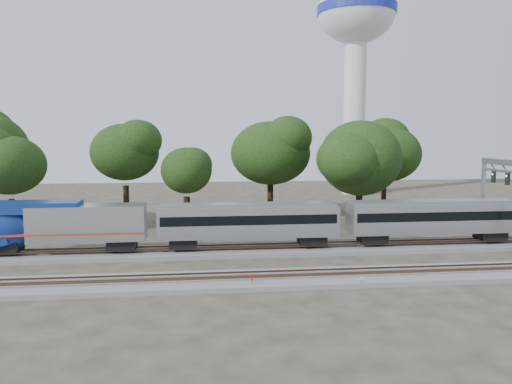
{
  "coord_description": "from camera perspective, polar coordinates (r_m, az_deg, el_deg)",
  "views": [
    {
      "loc": [
        0.43,
        -41.63,
        11.5
      ],
      "look_at": [
        5.78,
        5.0,
        6.08
      ],
      "focal_mm": 35.0,
      "sensor_mm": 36.0,
      "label": 1
    }
  ],
  "objects": [
    {
      "name": "signal_gantry",
      "position": [
        57.01,
        26.35,
        0.91
      ],
      "size": [
        0.62,
        7.37,
        8.97
      ],
      "color": "gray",
      "rests_on": "ground"
    },
    {
      "name": "track_far",
      "position": [
        48.95,
        -6.92,
        -6.8
      ],
      "size": [
        160.0,
        5.0,
        0.73
      ],
      "color": "slate",
      "rests_on": "ground"
    },
    {
      "name": "water_tower",
      "position": [
        100.41,
        11.37,
        17.26
      ],
      "size": [
        14.77,
        14.77,
        40.89
      ],
      "color": "silver",
      "rests_on": "ground"
    },
    {
      "name": "ground",
      "position": [
        43.19,
        -6.96,
        -8.9
      ],
      "size": [
        160.0,
        160.0,
        0.0
      ],
      "primitive_type": "plane",
      "color": "#383328",
      "rests_on": "ground"
    },
    {
      "name": "tree_7",
      "position": [
        75.1,
        14.51,
        4.22
      ],
      "size": [
        8.82,
        8.82,
        12.43
      ],
      "color": "black",
      "rests_on": "ground"
    },
    {
      "name": "tree_2",
      "position": [
        61.49,
        -26.32,
        2.74
      ],
      "size": [
        8.25,
        8.25,
        11.63
      ],
      "color": "black",
      "rests_on": "ground"
    },
    {
      "name": "tree_4",
      "position": [
        61.94,
        -7.96,
        2.43
      ],
      "size": [
        7.21,
        7.21,
        10.16
      ],
      "color": "black",
      "rests_on": "ground"
    },
    {
      "name": "track_near",
      "position": [
        39.29,
        -7.0,
        -10.17
      ],
      "size": [
        160.0,
        5.0,
        0.73
      ],
      "color": "slate",
      "rests_on": "ground"
    },
    {
      "name": "tree_3",
      "position": [
        65.5,
        -14.76,
        4.41
      ],
      "size": [
        9.42,
        9.42,
        13.28
      ],
      "color": "black",
      "rests_on": "ground"
    },
    {
      "name": "switch_stand_white",
      "position": [
        38.84,
        11.97,
        -9.91
      ],
      "size": [
        0.28,
        0.05,
        0.89
      ],
      "rotation": [
        0.0,
        0.0,
        0.02
      ],
      "color": "#512D19",
      "rests_on": "ground"
    },
    {
      "name": "switch_stand_red",
      "position": [
        37.87,
        -0.46,
        -9.97
      ],
      "size": [
        0.35,
        0.08,
        1.1
      ],
      "rotation": [
        0.0,
        0.0,
        0.15
      ],
      "color": "#512D19",
      "rests_on": "ground"
    },
    {
      "name": "tree_5",
      "position": [
        68.7,
        1.66,
        4.45
      ],
      "size": [
        9.1,
        9.1,
        12.83
      ],
      "color": "black",
      "rests_on": "ground"
    },
    {
      "name": "tree_6",
      "position": [
        63.58,
        11.81,
        3.79
      ],
      "size": [
        8.7,
        8.7,
        12.27
      ],
      "color": "black",
      "rests_on": "ground"
    },
    {
      "name": "switch_lever",
      "position": [
        37.96,
        4.43,
        -10.83
      ],
      "size": [
        0.57,
        0.45,
        0.3
      ],
      "primitive_type": "cube",
      "rotation": [
        0.0,
        0.0,
        -0.33
      ],
      "color": "#512D19",
      "rests_on": "ground"
    }
  ]
}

